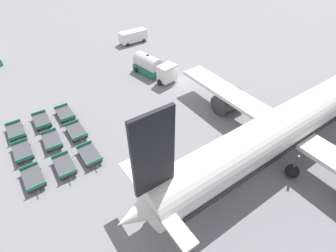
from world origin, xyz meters
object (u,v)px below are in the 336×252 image
object	(u,v)px
airplane	(294,121)
service_van	(133,36)
baggage_dolly_row_mid_a_col_c	(64,166)
baggage_dolly_row_near_col_b	(22,152)
baggage_dolly_row_mid_b_col_a	(65,114)
baggage_dolly_row_mid_b_col_c	(90,154)
fuel_tanker_primary	(152,67)
baggage_dolly_row_near_col_a	(16,131)
baggage_dolly_row_mid_a_col_b	(52,140)
baggage_dolly_row_near_col_c	(33,178)
baggage_dolly_row_mid_b_col_b	(76,131)
baggage_dolly_row_mid_a_col_a	(42,121)

from	to	relation	value
airplane	service_van	world-z (taller)	airplane
service_van	baggage_dolly_row_mid_a_col_c	xyz separation A→B (m)	(25.16, -20.22, -0.73)
baggage_dolly_row_near_col_b	baggage_dolly_row_mid_a_col_c	world-z (taller)	same
baggage_dolly_row_mid_b_col_a	baggage_dolly_row_mid_b_col_c	size ratio (longest dim) A/B	1.00
fuel_tanker_primary	baggage_dolly_row_near_col_a	xyz separation A→B (m)	(3.81, -20.44, -0.85)
airplane	service_van	bearing A→B (deg)	-177.66
service_van	baggage_dolly_row_mid_a_col_b	world-z (taller)	service_van
service_van	baggage_dolly_row_mid_a_col_b	size ratio (longest dim) A/B	1.42
baggage_dolly_row_mid_b_col_a	baggage_dolly_row_mid_b_col_c	distance (m)	8.51
baggage_dolly_row_near_col_b	baggage_dolly_row_near_col_c	xyz separation A→B (m)	(4.28, 0.26, 0.00)
baggage_dolly_row_mid_a_col_b	airplane	bearing A→B (deg)	57.05
baggage_dolly_row_near_col_a	baggage_dolly_row_mid_b_col_b	distance (m)	7.06
baggage_dolly_row_near_col_c	baggage_dolly_row_mid_b_col_b	size ratio (longest dim) A/B	1.00
baggage_dolly_row_near_col_c	baggage_dolly_row_mid_a_col_b	bearing A→B (deg)	147.31
baggage_dolly_row_near_col_c	baggage_dolly_row_mid_a_col_c	size ratio (longest dim) A/B	1.01
service_van	baggage_dolly_row_mid_a_col_a	size ratio (longest dim) A/B	1.43
fuel_tanker_primary	baggage_dolly_row_mid_b_col_b	bearing A→B (deg)	-62.38
baggage_dolly_row_mid_b_col_b	baggage_dolly_row_near_col_c	bearing A→B (deg)	-51.37
baggage_dolly_row_near_col_a	baggage_dolly_row_mid_a_col_c	xyz separation A→B (m)	(8.32, 3.36, 0.00)
baggage_dolly_row_near_col_a	baggage_dolly_row_mid_b_col_c	size ratio (longest dim) A/B	1.00
baggage_dolly_row_near_col_c	baggage_dolly_row_mid_a_col_c	bearing A→B (deg)	88.71
baggage_dolly_row_near_col_b	baggage_dolly_row_near_col_c	bearing A→B (deg)	3.46
fuel_tanker_primary	baggage_dolly_row_mid_b_col_a	world-z (taller)	fuel_tanker_primary
airplane	fuel_tanker_primary	bearing A→B (deg)	-168.20
airplane	baggage_dolly_row_mid_a_col_a	size ratio (longest dim) A/B	10.74
baggage_dolly_row_near_col_b	baggage_dolly_row_mid_b_col_c	bearing A→B (deg)	54.50
fuel_tanker_primary	baggage_dolly_row_mid_a_col_c	distance (m)	20.96
baggage_dolly_row_near_col_c	baggage_dolly_row_mid_b_col_b	bearing A→B (deg)	128.63
airplane	service_van	distance (m)	34.96
baggage_dolly_row_near_col_a	baggage_dolly_row_mid_a_col_c	size ratio (longest dim) A/B	1.00
baggage_dolly_row_near_col_a	baggage_dolly_row_mid_a_col_c	bearing A→B (deg)	21.99
baggage_dolly_row_near_col_a	baggage_dolly_row_near_col_c	distance (m)	8.26
baggage_dolly_row_near_col_c	baggage_dolly_row_mid_b_col_a	bearing A→B (deg)	147.58
airplane	baggage_dolly_row_near_col_b	bearing A→B (deg)	-119.42
airplane	baggage_dolly_row_mid_a_col_c	size ratio (longest dim) A/B	10.71
service_van	baggage_dolly_row_near_col_b	xyz separation A→B (m)	(20.81, -23.47, -0.73)
baggage_dolly_row_mid_a_col_a	baggage_dolly_row_mid_b_col_b	distance (m)	5.11
fuel_tanker_primary	baggage_dolly_row_near_col_b	world-z (taller)	fuel_tanker_primary
fuel_tanker_primary	baggage_dolly_row_mid_a_col_b	xyz separation A→B (m)	(7.67, -17.26, -0.85)
baggage_dolly_row_mid_b_col_a	baggage_dolly_row_near_col_b	bearing A→B (deg)	-53.08
baggage_dolly_row_mid_a_col_b	baggage_dolly_row_mid_b_col_a	size ratio (longest dim) A/B	0.99
service_van	baggage_dolly_row_near_col_a	size ratio (longest dim) A/B	1.42
baggage_dolly_row_near_col_b	baggage_dolly_row_mid_a_col_a	distance (m)	5.21
baggage_dolly_row_mid_b_col_b	airplane	bearing A→B (deg)	53.19
service_van	baggage_dolly_row_mid_b_col_b	bearing A→B (deg)	-40.51
baggage_dolly_row_near_col_c	baggage_dolly_row_mid_b_col_b	world-z (taller)	same
baggage_dolly_row_near_col_b	baggage_dolly_row_mid_a_col_a	world-z (taller)	same
airplane	baggage_dolly_row_mid_b_col_c	size ratio (longest dim) A/B	10.65
baggage_dolly_row_near_col_a	airplane	bearing A→B (deg)	54.23
baggage_dolly_row_mid_a_col_a	service_van	bearing A→B (deg)	128.64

